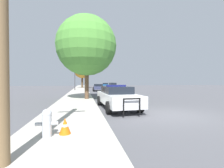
{
  "coord_description": "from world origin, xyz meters",
  "views": [
    {
      "loc": [
        -4.52,
        -7.0,
        1.73
      ],
      "look_at": [
        -0.44,
        14.08,
        1.35
      ],
      "focal_mm": 24.0,
      "sensor_mm": 36.0,
      "label": 1
    }
  ],
  "objects_px": {
    "car_background_distant": "(105,85)",
    "car_background_oncoming": "(113,85)",
    "car_background_midblock": "(98,87)",
    "tree_sidewalk_near": "(87,46)",
    "tree_sidewalk_far": "(82,70)",
    "traffic_cone": "(65,126)",
    "police_car": "(117,97)",
    "traffic_light": "(84,70)",
    "fire_hydrant": "(47,122)"
  },
  "relations": [
    {
      "from": "car_background_midblock",
      "to": "tree_sidewalk_near",
      "type": "bearing_deg",
      "value": -98.29
    },
    {
      "from": "traffic_light",
      "to": "tree_sidewalk_far",
      "type": "bearing_deg",
      "value": 91.9
    },
    {
      "from": "police_car",
      "to": "tree_sidewalk_far",
      "type": "height_order",
      "value": "tree_sidewalk_far"
    },
    {
      "from": "tree_sidewalk_near",
      "to": "traffic_cone",
      "type": "bearing_deg",
      "value": -95.4
    },
    {
      "from": "police_car",
      "to": "traffic_cone",
      "type": "distance_m",
      "value": 5.31
    },
    {
      "from": "car_background_midblock",
      "to": "traffic_cone",
      "type": "distance_m",
      "value": 22.29
    },
    {
      "from": "fire_hydrant",
      "to": "traffic_cone",
      "type": "height_order",
      "value": "fire_hydrant"
    },
    {
      "from": "fire_hydrant",
      "to": "tree_sidewalk_far",
      "type": "xyz_separation_m",
      "value": [
        0.8,
        34.34,
        4.12
      ]
    },
    {
      "from": "car_background_midblock",
      "to": "traffic_cone",
      "type": "xyz_separation_m",
      "value": [
        -3.2,
        -22.06,
        -0.32
      ]
    },
    {
      "from": "traffic_cone",
      "to": "police_car",
      "type": "bearing_deg",
      "value": 59.83
    },
    {
      "from": "car_background_midblock",
      "to": "traffic_cone",
      "type": "relative_size",
      "value": 8.35
    },
    {
      "from": "tree_sidewalk_near",
      "to": "traffic_cone",
      "type": "height_order",
      "value": "tree_sidewalk_near"
    },
    {
      "from": "police_car",
      "to": "car_background_distant",
      "type": "xyz_separation_m",
      "value": [
        4.79,
        37.75,
        -0.08
      ]
    },
    {
      "from": "traffic_light",
      "to": "traffic_cone",
      "type": "bearing_deg",
      "value": -91.72
    },
    {
      "from": "fire_hydrant",
      "to": "traffic_cone",
      "type": "relative_size",
      "value": 1.68
    },
    {
      "from": "tree_sidewalk_near",
      "to": "car_background_oncoming",
      "type": "bearing_deg",
      "value": 72.89
    },
    {
      "from": "traffic_light",
      "to": "tree_sidewalk_far",
      "type": "xyz_separation_m",
      "value": [
        -0.37,
        11.18,
        0.92
      ]
    },
    {
      "from": "tree_sidewalk_near",
      "to": "traffic_cone",
      "type": "relative_size",
      "value": 15.83
    },
    {
      "from": "police_car",
      "to": "traffic_light",
      "type": "distance_m",
      "value": 18.77
    },
    {
      "from": "car_background_midblock",
      "to": "tree_sidewalk_far",
      "type": "height_order",
      "value": "tree_sidewalk_far"
    },
    {
      "from": "traffic_light",
      "to": "police_car",
      "type": "bearing_deg",
      "value": -83.9
    },
    {
      "from": "fire_hydrant",
      "to": "car_background_distant",
      "type": "bearing_deg",
      "value": 79.43
    },
    {
      "from": "car_background_midblock",
      "to": "police_car",
      "type": "bearing_deg",
      "value": -89.8
    },
    {
      "from": "fire_hydrant",
      "to": "traffic_light",
      "type": "relative_size",
      "value": 0.16
    },
    {
      "from": "tree_sidewalk_far",
      "to": "traffic_cone",
      "type": "bearing_deg",
      "value": -90.53
    },
    {
      "from": "traffic_light",
      "to": "car_background_midblock",
      "type": "xyz_separation_m",
      "value": [
        2.51,
        -0.94,
        -3.07
      ]
    },
    {
      "from": "fire_hydrant",
      "to": "car_background_distant",
      "type": "xyz_separation_m",
      "value": [
        7.93,
        42.49,
        0.12
      ]
    },
    {
      "from": "car_background_midblock",
      "to": "car_background_oncoming",
      "type": "height_order",
      "value": "car_background_oncoming"
    },
    {
      "from": "traffic_light",
      "to": "fire_hydrant",
      "type": "bearing_deg",
      "value": -92.89
    },
    {
      "from": "traffic_light",
      "to": "car_background_distant",
      "type": "bearing_deg",
      "value": 70.72
    },
    {
      "from": "traffic_light",
      "to": "car_background_oncoming",
      "type": "height_order",
      "value": "traffic_light"
    },
    {
      "from": "car_background_oncoming",
      "to": "traffic_cone",
      "type": "distance_m",
      "value": 32.47
    },
    {
      "from": "police_car",
      "to": "car_background_midblock",
      "type": "height_order",
      "value": "police_car"
    },
    {
      "from": "police_car",
      "to": "car_background_distant",
      "type": "bearing_deg",
      "value": -100.23
    },
    {
      "from": "fire_hydrant",
      "to": "police_car",
      "type": "bearing_deg",
      "value": 56.51
    },
    {
      "from": "police_car",
      "to": "fire_hydrant",
      "type": "distance_m",
      "value": 5.69
    },
    {
      "from": "police_car",
      "to": "car_background_midblock",
      "type": "distance_m",
      "value": 17.49
    },
    {
      "from": "tree_sidewalk_near",
      "to": "car_background_distant",
      "type": "bearing_deg",
      "value": 78.76
    },
    {
      "from": "car_background_distant",
      "to": "tree_sidewalk_far",
      "type": "distance_m",
      "value": 11.54
    },
    {
      "from": "police_car",
      "to": "tree_sidewalk_far",
      "type": "distance_m",
      "value": 29.95
    },
    {
      "from": "traffic_cone",
      "to": "tree_sidewalk_near",
      "type": "bearing_deg",
      "value": 84.6
    },
    {
      "from": "car_background_distant",
      "to": "tree_sidewalk_far",
      "type": "height_order",
      "value": "tree_sidewalk_far"
    },
    {
      "from": "car_background_distant",
      "to": "tree_sidewalk_far",
      "type": "bearing_deg",
      "value": -126.48
    },
    {
      "from": "traffic_light",
      "to": "traffic_cone",
      "type": "xyz_separation_m",
      "value": [
        -0.69,
        -23.0,
        -3.39
      ]
    },
    {
      "from": "traffic_light",
      "to": "car_background_midblock",
      "type": "distance_m",
      "value": 4.07
    },
    {
      "from": "fire_hydrant",
      "to": "traffic_light",
      "type": "bearing_deg",
      "value": 87.11
    },
    {
      "from": "car_background_midblock",
      "to": "car_background_distant",
      "type": "bearing_deg",
      "value": 80.11
    },
    {
      "from": "car_background_distant",
      "to": "car_background_midblock",
      "type": "height_order",
      "value": "car_background_midblock"
    },
    {
      "from": "traffic_light",
      "to": "traffic_cone",
      "type": "distance_m",
      "value": 23.26
    },
    {
      "from": "car_background_distant",
      "to": "car_background_oncoming",
      "type": "distance_m",
      "value": 10.8
    }
  ]
}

